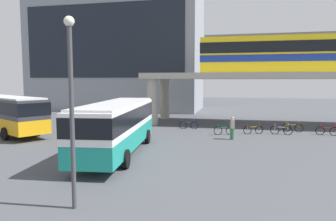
{
  "coord_description": "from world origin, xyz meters",
  "views": [
    {
      "loc": [
        7.35,
        -15.63,
        4.55
      ],
      "look_at": [
        2.13,
        8.36,
        2.2
      ],
      "focal_mm": 33.48,
      "sensor_mm": 36.0,
      "label": 1
    }
  ],
  "objects": [
    {
      "name": "bicycle_green",
      "position": [
        6.42,
        10.89,
        0.36
      ],
      "size": [
        1.72,
        0.63,
        1.04
      ],
      "color": "black",
      "rests_on": "ground_plane"
    },
    {
      "name": "pedestrian_near_building",
      "position": [
        -4.63,
        9.27,
        0.85
      ],
      "size": [
        0.48,
        0.45,
        1.79
      ],
      "color": "gray",
      "rests_on": "ground_plane"
    },
    {
      "name": "bus_main",
      "position": [
        0.25,
        2.36,
        1.99
      ],
      "size": [
        3.73,
        11.25,
        3.22
      ],
      "color": "teal",
      "rests_on": "ground_plane"
    },
    {
      "name": "ground_plane",
      "position": [
        0.0,
        10.0,
        0.0
      ],
      "size": [
        120.0,
        120.0,
        0.0
      ],
      "primitive_type": "plane",
      "color": "#47494F"
    },
    {
      "name": "bicycle_silver",
      "position": [
        11.16,
        12.03,
        0.36
      ],
      "size": [
        1.76,
        0.43,
        1.04
      ],
      "color": "black",
      "rests_on": "ground_plane"
    },
    {
      "name": "pedestrian_waiting_near_stop",
      "position": [
        7.12,
        8.85,
        0.84
      ],
      "size": [
        0.35,
        0.45,
        1.78
      ],
      "color": "#33663F",
      "rests_on": "ground_plane"
    },
    {
      "name": "bicycle_red",
      "position": [
        14.85,
        12.48,
        0.36
      ],
      "size": [
        1.77,
        0.39,
        1.04
      ],
      "color": "black",
      "rests_on": "ground_plane"
    },
    {
      "name": "bicycle_brown",
      "position": [
        8.85,
        11.75,
        0.36
      ],
      "size": [
        1.68,
        0.72,
        1.04
      ],
      "color": "black",
      "rests_on": "ground_plane"
    },
    {
      "name": "station_building",
      "position": [
        -11.16,
        31.84,
        9.23
      ],
      "size": [
        26.06,
        11.55,
        18.45
      ],
      "color": "gray",
      "rests_on": "ground_plane"
    },
    {
      "name": "elevated_platform",
      "position": [
        13.24,
        18.07,
        4.64
      ],
      "size": [
        30.88,
        7.32,
        5.32
      ],
      "color": "#ADA89E",
      "rests_on": "ground_plane"
    },
    {
      "name": "train",
      "position": [
        13.89,
        18.07,
        7.29
      ],
      "size": [
        20.5,
        2.96,
        3.84
      ],
      "color": "yellow",
      "rests_on": "elevated_platform"
    },
    {
      "name": "bicycle_blue",
      "position": [
        3.03,
        13.42,
        0.36
      ],
      "size": [
        1.79,
        0.17,
        1.04
      ],
      "color": "black",
      "rests_on": "ground_plane"
    },
    {
      "name": "lamp_post",
      "position": [
        1.78,
        -5.78,
        3.94
      ],
      "size": [
        0.36,
        0.36,
        6.73
      ],
      "color": "#3F3F44",
      "rests_on": "ground_plane"
    },
    {
      "name": "bicycle_orange",
      "position": [
        12.34,
        13.74,
        0.36
      ],
      "size": [
        1.78,
        0.27,
        1.04
      ],
      "color": "black",
      "rests_on": "ground_plane"
    },
    {
      "name": "bus_secondary",
      "position": [
        -11.9,
        7.38,
        1.99
      ],
      "size": [
        10.86,
        7.64,
        3.22
      ],
      "color": "orange",
      "rests_on": "ground_plane"
    }
  ]
}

